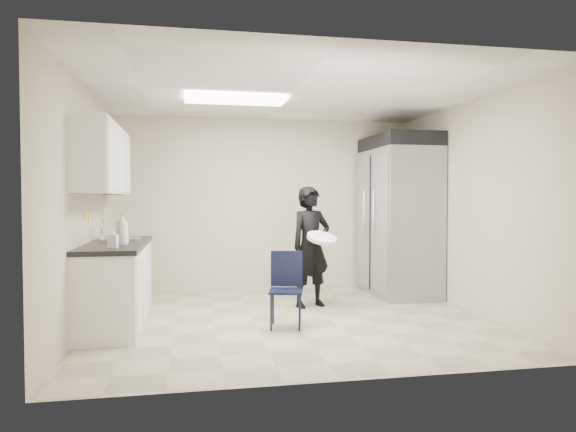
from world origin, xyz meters
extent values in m
plane|color=#B5AA8E|center=(0.00, 0.00, 0.00)|extent=(4.50, 4.50, 0.00)
plane|color=silver|center=(0.00, 0.00, 2.60)|extent=(4.50, 4.50, 0.00)
plane|color=#BFB39D|center=(0.00, 2.00, 1.30)|extent=(4.50, 0.00, 4.50)
plane|color=#BFB39D|center=(-2.25, 0.00, 1.30)|extent=(0.00, 4.00, 4.00)
plane|color=#BFB39D|center=(2.25, 0.00, 1.30)|extent=(0.00, 4.00, 4.00)
cube|color=white|center=(-0.60, 0.40, 2.57)|extent=(1.20, 0.60, 0.02)
cube|color=silver|center=(-1.95, 0.20, 0.43)|extent=(0.60, 1.90, 0.86)
cube|color=black|center=(-1.95, 0.20, 0.89)|extent=(0.64, 1.95, 0.05)
cube|color=gray|center=(-1.93, 0.45, 0.87)|extent=(0.42, 0.40, 0.14)
cylinder|color=silver|center=(-2.13, 0.45, 1.02)|extent=(0.02, 0.02, 0.24)
cube|color=silver|center=(-2.08, 0.20, 1.83)|extent=(0.35, 1.80, 0.75)
cube|color=black|center=(-2.14, 1.35, 1.62)|extent=(0.22, 0.30, 0.35)
cube|color=yellow|center=(-2.24, 0.10, 1.22)|extent=(0.00, 0.12, 0.07)
cube|color=yellow|center=(-2.24, 0.30, 1.18)|extent=(0.00, 0.12, 0.07)
cube|color=gray|center=(1.83, 1.27, 1.05)|extent=(0.80, 1.35, 2.10)
cube|color=black|center=(1.83, 1.27, 2.20)|extent=(0.80, 1.35, 0.20)
cube|color=black|center=(-0.13, -0.31, 0.40)|extent=(0.42, 0.42, 0.79)
imported|color=black|center=(0.39, 0.69, 0.78)|extent=(0.66, 0.55, 1.55)
cylinder|color=silver|center=(0.47, 0.45, 0.90)|extent=(0.48, 0.48, 0.05)
imported|color=white|center=(-1.84, -0.14, 1.08)|extent=(0.18, 0.18, 0.34)
imported|color=silver|center=(-1.89, -0.47, 1.01)|extent=(0.10, 0.10, 0.20)
camera|label=1|loc=(-1.13, -5.73, 1.40)|focal=32.00mm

